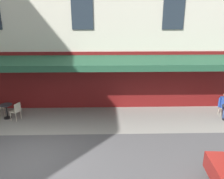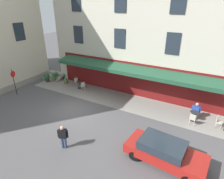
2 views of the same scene
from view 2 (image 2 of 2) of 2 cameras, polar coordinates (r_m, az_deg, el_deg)
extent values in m
plane|color=#565456|center=(16.14, -11.48, -5.87)|extent=(70.00, 70.00, 0.00)
cube|color=gray|center=(17.06, 4.39, -3.60)|extent=(20.50, 3.20, 0.01)
cube|color=beige|center=(20.53, 15.10, 22.36)|extent=(20.00, 9.00, 15.00)
cube|color=maroon|center=(17.79, 5.99, 3.23)|extent=(16.00, 0.06, 3.20)
cube|color=#235138|center=(16.66, 5.03, 6.33)|extent=(15.00, 1.70, 0.36)
cube|color=#235138|center=(16.02, 3.76, 4.75)|extent=(15.00, 0.04, 0.28)
cube|color=#232D38|center=(15.82, 17.97, 13.08)|extent=(1.10, 0.06, 1.70)
cube|color=#232D38|center=(17.36, 2.35, 15.17)|extent=(1.10, 0.06, 1.70)
cube|color=#232D38|center=(19.89, -10.19, 16.05)|extent=(1.10, 0.06, 1.70)
cube|color=#232D38|center=(15.56, 19.53, 23.91)|extent=(1.10, 0.06, 1.70)
cube|color=#232D38|center=(17.11, 2.54, 25.12)|extent=(1.10, 0.06, 1.70)
cube|color=#232D38|center=(19.68, -10.90, 24.70)|extent=(1.10, 0.06, 1.70)
cube|color=#232D38|center=(21.46, -26.27, 15.43)|extent=(0.06, 1.10, 1.70)
cube|color=gray|center=(23.06, -17.42, 3.26)|extent=(2.40, 1.40, 0.15)
cube|color=gray|center=(23.23, -16.86, 3.89)|extent=(2.40, 1.05, 0.30)
cube|color=gray|center=(23.40, -16.30, 4.51)|extent=(2.40, 0.70, 0.45)
cylinder|color=black|center=(19.88, -9.76, 0.42)|extent=(0.40, 0.40, 0.03)
cylinder|color=black|center=(19.74, -9.84, 1.33)|extent=(0.06, 0.06, 0.72)
cylinder|color=#2D2D33|center=(19.59, -9.91, 2.34)|extent=(0.60, 0.60, 0.03)
cylinder|color=beige|center=(19.56, -8.83, 0.75)|extent=(0.03, 0.03, 0.45)
cylinder|color=beige|center=(19.41, -9.69, 0.50)|extent=(0.03, 0.03, 0.45)
cylinder|color=beige|center=(19.29, -8.31, 0.43)|extent=(0.03, 0.03, 0.45)
cylinder|color=beige|center=(19.14, -9.18, 0.17)|extent=(0.03, 0.03, 0.45)
cube|color=beige|center=(19.25, -9.05, 1.13)|extent=(0.52, 0.52, 0.04)
cube|color=beige|center=(19.01, -8.82, 1.59)|extent=(0.19, 0.39, 0.42)
cylinder|color=beige|center=(20.04, -10.75, 1.20)|extent=(0.03, 0.03, 0.45)
cylinder|color=beige|center=(20.17, -9.89, 1.44)|extent=(0.03, 0.03, 0.45)
cylinder|color=beige|center=(20.32, -11.19, 1.51)|extent=(0.03, 0.03, 0.45)
cylinder|color=beige|center=(20.45, -10.34, 1.74)|extent=(0.03, 0.03, 0.45)
cube|color=beige|center=(20.15, -10.60, 2.11)|extent=(0.53, 0.53, 0.04)
cube|color=beige|center=(20.22, -10.88, 2.87)|extent=(0.20, 0.38, 0.42)
cylinder|color=black|center=(15.67, 23.29, -8.55)|extent=(0.40, 0.40, 0.03)
cylinder|color=black|center=(15.49, 23.50, -7.48)|extent=(0.06, 0.06, 0.72)
cylinder|color=#2D2D33|center=(15.31, 23.74, -6.29)|extent=(0.60, 0.60, 0.03)
cylinder|color=beige|center=(15.23, 23.83, -8.74)|extent=(0.03, 0.03, 0.45)
cylinder|color=beige|center=(15.24, 22.57, -8.45)|extent=(0.03, 0.03, 0.45)
cylinder|color=beige|center=(14.94, 23.63, -9.38)|extent=(0.03, 0.03, 0.45)
cylinder|color=beige|center=(14.95, 22.35, -9.09)|extent=(0.03, 0.03, 0.45)
cube|color=beige|center=(14.96, 23.25, -8.13)|extent=(0.41, 0.41, 0.04)
cube|color=beige|center=(14.69, 23.29, -7.71)|extent=(0.40, 0.05, 0.42)
cylinder|color=beige|center=(15.91, 23.19, -7.11)|extent=(0.03, 0.03, 0.45)
cylinder|color=beige|center=(15.86, 24.36, -7.44)|extent=(0.03, 0.03, 0.45)
cylinder|color=beige|center=(16.20, 23.50, -6.57)|extent=(0.03, 0.03, 0.45)
cylinder|color=beige|center=(16.16, 24.66, -6.89)|extent=(0.03, 0.03, 0.45)
cube|color=beige|center=(15.91, 24.08, -6.25)|extent=(0.45, 0.45, 0.04)
cube|color=beige|center=(15.96, 24.38, -5.26)|extent=(0.40, 0.09, 0.42)
cylinder|color=beige|center=(15.35, 30.09, -9.86)|extent=(0.03, 0.03, 0.45)
cylinder|color=beige|center=(15.64, 30.37, -9.27)|extent=(0.03, 0.03, 0.45)
cylinder|color=beige|center=(15.38, 28.87, -9.49)|extent=(0.03, 0.03, 0.45)
cylinder|color=beige|center=(15.67, 29.17, -8.91)|extent=(0.03, 0.03, 0.45)
cube|color=beige|center=(15.39, 29.81, -8.62)|extent=(0.47, 0.47, 0.04)
cube|color=beige|center=(15.29, 29.35, -7.69)|extent=(0.12, 0.40, 0.42)
cylinder|color=navy|center=(15.71, 23.26, -7.51)|extent=(0.15, 0.15, 0.47)
cylinder|color=navy|center=(15.72, 23.58, -6.45)|extent=(0.19, 0.34, 0.15)
cylinder|color=navy|center=(15.68, 23.89, -7.69)|extent=(0.15, 0.15, 0.47)
cylinder|color=navy|center=(15.70, 24.20, -6.62)|extent=(0.19, 0.34, 0.15)
cube|color=#28479E|center=(15.72, 24.21, -5.41)|extent=(0.49, 0.32, 0.56)
sphere|color=tan|center=(15.54, 24.47, -4.13)|extent=(0.24, 0.24, 0.24)
cylinder|color=#28479E|center=(15.77, 23.24, -5.19)|extent=(0.10, 0.10, 0.49)
cylinder|color=#28479E|center=(15.69, 25.17, -5.73)|extent=(0.10, 0.10, 0.49)
cylinder|color=navy|center=(12.22, -14.78, -15.28)|extent=(0.15, 0.15, 0.79)
cylinder|color=navy|center=(12.17, -13.94, -15.37)|extent=(0.15, 0.15, 0.79)
cube|color=black|center=(11.78, -14.71, -12.80)|extent=(0.53, 0.44, 0.56)
sphere|color=tan|center=(11.54, -14.93, -11.20)|extent=(0.25, 0.25, 0.25)
cylinder|color=black|center=(11.87, -16.02, -12.73)|extent=(0.10, 0.10, 0.50)
cylinder|color=black|center=(11.71, -13.37, -12.99)|extent=(0.10, 0.10, 0.50)
cylinder|color=black|center=(19.88, -27.50, 1.88)|extent=(0.05, 0.05, 2.60)
cylinder|color=#192899|center=(19.58, -27.89, 4.17)|extent=(0.19, 0.54, 0.56)
cylinder|color=red|center=(19.57, -27.85, 4.16)|extent=(0.19, 0.56, 0.59)
cylinder|color=#4C4C51|center=(22.84, -16.52, 3.55)|extent=(0.37, 0.37, 0.43)
sphere|color=#3D7A38|center=(22.69, -16.65, 4.57)|extent=(0.51, 0.51, 0.51)
cylinder|color=brown|center=(21.40, -13.88, 2.21)|extent=(0.42, 0.42, 0.28)
cone|color=#3D7A38|center=(21.22, -14.01, 3.44)|extent=(0.40, 0.40, 0.70)
cylinder|color=brown|center=(22.22, -17.21, 2.85)|extent=(0.43, 0.43, 0.42)
cone|color=#2D6B33|center=(22.03, -17.39, 4.20)|extent=(0.41, 0.41, 0.70)
cylinder|color=brown|center=(21.24, -10.90, 2.43)|extent=(0.36, 0.36, 0.35)
cone|color=#23562D|center=(21.08, -10.99, 3.53)|extent=(0.34, 0.34, 0.53)
cylinder|color=#2D2D33|center=(22.38, -19.00, 2.66)|extent=(0.41, 0.41, 0.35)
sphere|color=#23562D|center=(22.23, -19.16, 3.70)|extent=(0.62, 0.62, 0.62)
cube|color=#A81E19|center=(11.27, 15.75, -18.23)|extent=(4.43, 2.13, 0.55)
cube|color=#232D38|center=(10.97, 15.05, -15.94)|extent=(2.52, 1.78, 0.48)
cylinder|color=black|center=(11.89, 23.88, -18.82)|extent=(0.60, 0.20, 0.60)
cylinder|color=black|center=(11.26, 6.79, -19.29)|extent=(0.60, 0.20, 0.60)
cylinder|color=black|center=(12.36, 10.34, -14.81)|extent=(0.60, 0.20, 0.60)
camera|label=1|loc=(7.82, -33.41, -2.47)|focal=36.92mm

